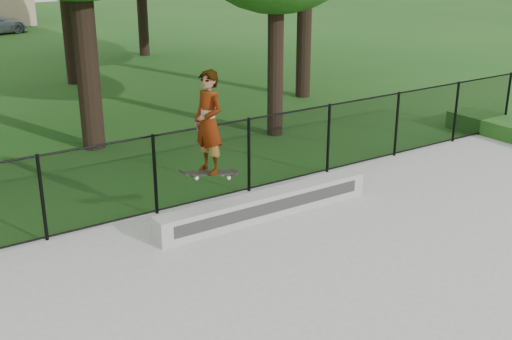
# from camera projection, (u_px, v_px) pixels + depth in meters

# --- Properties ---
(ground) EXTENTS (100.00, 100.00, 0.00)m
(ground) POSITION_uv_depth(u_px,v_px,m) (502.00, 338.00, 8.12)
(ground) COLOR #1A4E15
(ground) RESTS_ON ground
(concrete_slab) EXTENTS (14.00, 12.00, 0.06)m
(concrete_slab) POSITION_uv_depth(u_px,v_px,m) (502.00, 336.00, 8.11)
(concrete_slab) COLOR #A1A19C
(concrete_slab) RESTS_ON ground
(grind_ledge) EXTENTS (4.30, 0.40, 0.44)m
(grind_ledge) POSITION_uv_depth(u_px,v_px,m) (266.00, 205.00, 11.50)
(grind_ledge) COLOR #ACACA7
(grind_ledge) RESTS_ON concrete_slab
(skater_airborne) EXTENTS (0.83, 0.66, 1.84)m
(skater_airborne) POSITION_uv_depth(u_px,v_px,m) (209.00, 124.00, 10.23)
(skater_airborne) COLOR black
(skater_airborne) RESTS_ON ground
(chainlink_fence) EXTENTS (16.06, 0.06, 1.50)m
(chainlink_fence) POSITION_uv_depth(u_px,v_px,m) (249.00, 155.00, 12.47)
(chainlink_fence) COLOR black
(chainlink_fence) RESTS_ON concrete_slab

